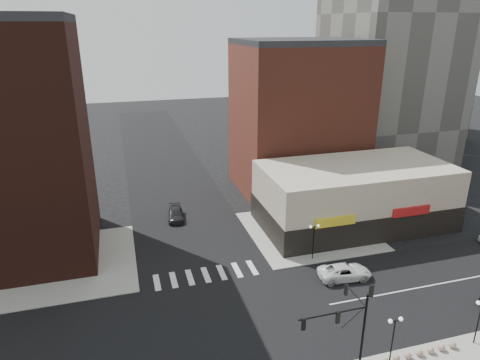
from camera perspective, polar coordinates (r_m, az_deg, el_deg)
name	(u,v)px	position (r m, az deg, el deg)	size (l,w,h in m)	color
ground	(226,324)	(39.62, -1.85, -18.68)	(240.00, 240.00, 0.00)	black
road_ew	(226,324)	(39.61, -1.85, -18.67)	(200.00, 14.00, 0.02)	black
road_ns	(226,324)	(39.61, -1.85, -18.67)	(14.00, 200.00, 0.02)	black
sidewalk_nw	(65,264)	(51.40, -22.27, -10.34)	(15.00, 15.00, 0.12)	gray
sidewalk_ne	(308,231)	(55.42, 9.09, -6.69)	(15.00, 15.00, 0.12)	gray
building_nw	(7,148)	(51.35, -28.69, 3.74)	(16.00, 15.00, 25.00)	#371711
building_ne_midrise	(298,120)	(66.52, 7.73, 7.96)	(18.00, 15.00, 22.00)	brown
building_ne_row	(354,200)	(57.38, 14.97, -2.62)	(24.20, 12.20, 8.00)	#BEB297
traffic_signal	(350,318)	(33.15, 14.49, -17.43)	(5.59, 3.09, 7.77)	black
street_lamp_se_a	(394,329)	(35.85, 19.87, -18.20)	(1.22, 0.32, 4.16)	black
street_lamp_ne	(314,233)	(47.77, 9.83, -6.98)	(1.22, 0.32, 4.16)	black
bollard_row	(414,354)	(38.76, 22.14, -20.69)	(7.93, 0.58, 0.58)	gray
white_suv	(345,272)	(46.34, 13.78, -11.80)	(2.54, 5.50, 1.53)	silver
dark_sedan_north	(175,214)	(58.37, -8.60, -4.52)	(1.98, 4.86, 1.41)	black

